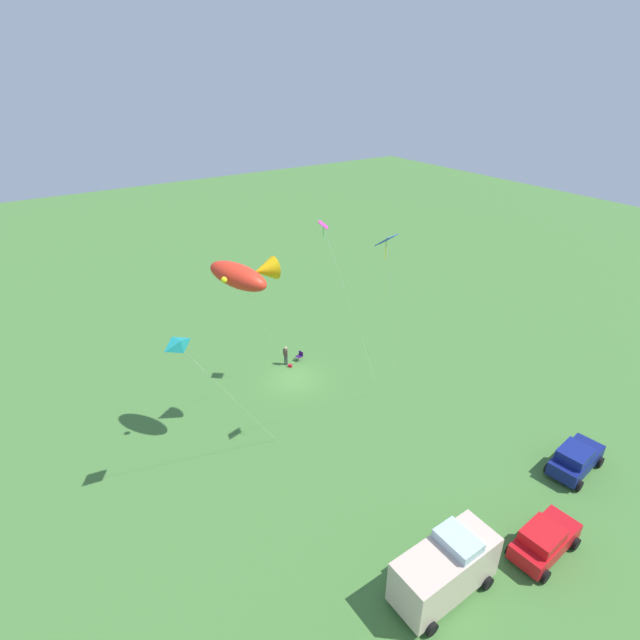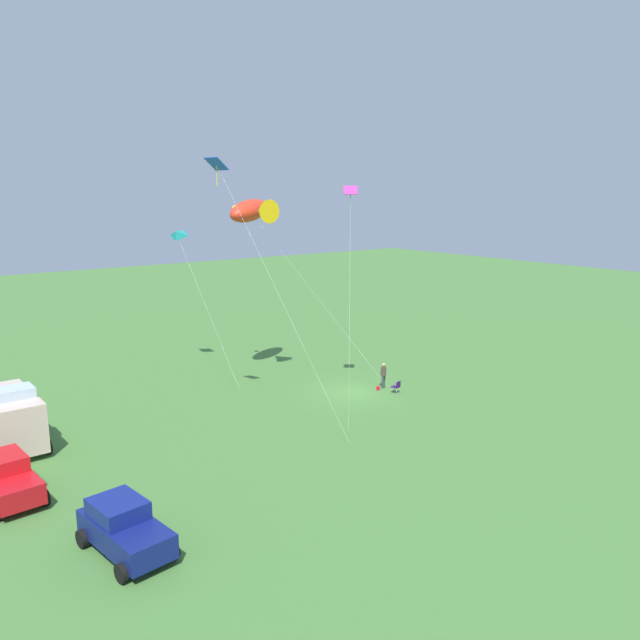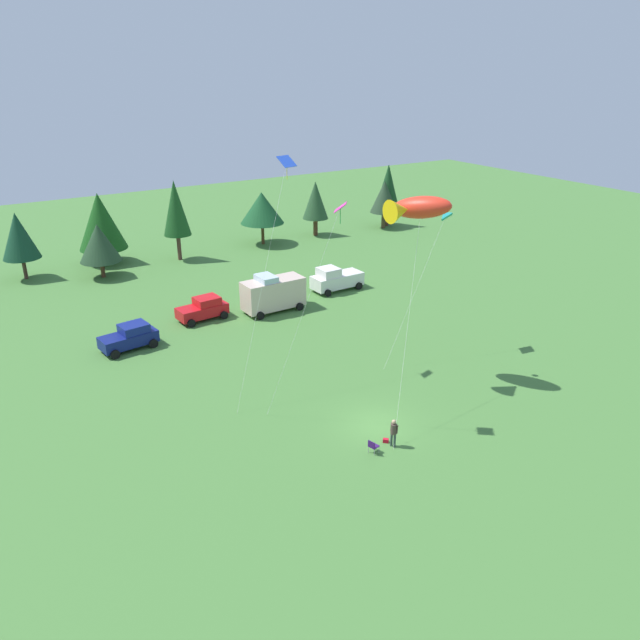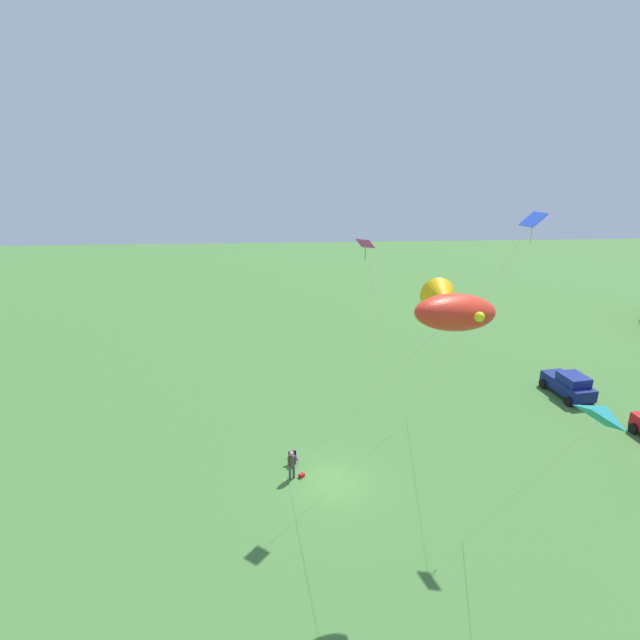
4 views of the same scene
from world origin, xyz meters
name	(u,v)px [view 4 (image 4 of 4)]	position (x,y,z in m)	size (l,w,h in m)	color
ground_plane	(333,482)	(0.00, 0.00, 0.00)	(160.00, 160.00, 0.00)	#447635
person_kite_flyer	(292,463)	(-0.51, -2.26, 1.02)	(0.42, 0.52, 1.74)	#35453F
folding_chair	(293,457)	(-1.87, -2.19, 0.49)	(0.58, 0.58, 0.82)	#311256
backpack_on_grass	(302,475)	(-0.59, -1.71, 0.11)	(0.32, 0.22, 0.22)	red
car_navy_hatch	(569,384)	(-9.27, 18.66, 0.95)	(4.40, 2.67, 1.89)	navy
kite_large_fish	(453,309)	(5.58, 4.01, 11.76)	(8.42, 8.79, 12.75)	red
kite_delta_teal	(605,413)	(10.82, 7.08, 10.06)	(6.65, 2.04, 10.50)	teal
kite_diamond_blue	(527,229)	(-0.57, 9.58, 13.87)	(6.74, 4.60, 14.68)	blue
kite_diamond_rainbow	(367,255)	(-1.78, 1.84, 12.44)	(3.90, 3.33, 13.31)	#DA3297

